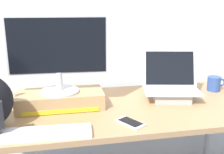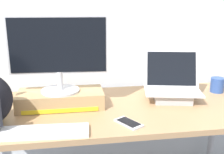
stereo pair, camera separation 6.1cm
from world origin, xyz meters
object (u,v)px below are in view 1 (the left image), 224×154
open_laptop (170,89)px  external_keyboard (46,133)px  coffee_mug (214,84)px  cell_phone (130,123)px  toner_box_yellow (60,100)px  desktop_monitor (58,53)px

open_laptop → external_keyboard: open_laptop is taller
coffee_mug → cell_phone: 0.81m
external_keyboard → cell_phone: bearing=9.3°
open_laptop → cell_phone: size_ratio=2.32×
external_keyboard → coffee_mug: (1.11, 0.45, 0.04)m
external_keyboard → cell_phone: size_ratio=2.57×
coffee_mug → toner_box_yellow: bearing=-174.2°
external_keyboard → cell_phone: (0.41, 0.04, -0.01)m
open_laptop → cell_phone: (-0.34, -0.31, -0.06)m
open_laptop → desktop_monitor: bearing=-166.6°
desktop_monitor → open_laptop: (0.68, 0.02, -0.26)m
desktop_monitor → toner_box_yellow: bearing=88.5°
desktop_monitor → cell_phone: size_ratio=3.35×
cell_phone → external_keyboard: bearing=154.6°
external_keyboard → cell_phone: 0.42m
toner_box_yellow → open_laptop: 0.68m
toner_box_yellow → cell_phone: toner_box_yellow is taller
coffee_mug → external_keyboard: bearing=-158.2°
desktop_monitor → open_laptop: 0.73m
open_laptop → cell_phone: open_laptop is taller
toner_box_yellow → open_laptop: bearing=1.3°
desktop_monitor → external_keyboard: 0.47m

